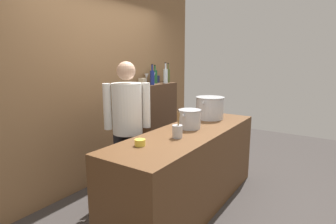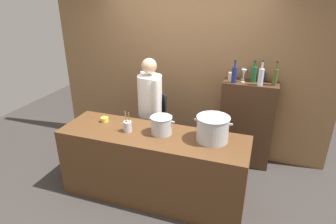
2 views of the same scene
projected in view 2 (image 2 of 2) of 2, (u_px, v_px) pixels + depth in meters
ground_plane at (154, 194)px, 3.79m from camera, size 8.00×8.00×0.00m
brick_back_panel at (186, 60)px, 4.41m from camera, size 4.40×0.10×3.00m
prep_counter at (153, 165)px, 3.62m from camera, size 2.30×0.70×0.90m
bar_cabinet at (246, 124)px, 4.26m from camera, size 0.76×0.32×1.30m
chef at (150, 107)px, 4.07m from camera, size 0.44×0.44×1.66m
stockpot_large at (213, 129)px, 3.24m from camera, size 0.44×0.38×0.29m
stockpot_small at (161, 125)px, 3.41m from camera, size 0.32×0.26×0.22m
utensil_crock at (128, 126)px, 3.47m from camera, size 0.10×0.10×0.27m
butter_jar at (105, 120)px, 3.74m from camera, size 0.10×0.10×0.06m
wine_bottle_cobalt at (234, 74)px, 3.95m from camera, size 0.07×0.07×0.32m
wine_bottle_olive at (275, 77)px, 3.84m from camera, size 0.06×0.06×0.33m
wine_bottle_green at (254, 74)px, 3.99m from camera, size 0.08×0.08×0.30m
wine_bottle_clear at (261, 76)px, 3.83m from camera, size 0.07×0.07×0.34m
wine_glass_wide at (244, 73)px, 3.97m from camera, size 0.07×0.07×0.18m
wine_glass_tall at (243, 71)px, 4.09m from camera, size 0.07×0.07×0.17m
spice_tin_cream at (232, 76)px, 4.13m from camera, size 0.09×0.09×0.10m
spice_tin_navy at (262, 77)px, 4.03m from camera, size 0.09×0.09×0.12m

